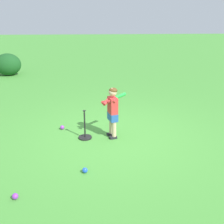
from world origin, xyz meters
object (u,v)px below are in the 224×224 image
child_batter (113,108)px  batting_tee (85,134)px  play_ball_behind_batter (15,196)px  play_ball_center_lawn (62,127)px  play_ball_far_right (85,170)px

child_batter → batting_tee: (-0.58, -0.05, -0.55)m
play_ball_behind_batter → play_ball_center_lawn: bearing=80.6°
play_ball_behind_batter → batting_tee: batting_tee is taller
child_batter → play_ball_center_lawn: bearing=158.8°
play_ball_far_right → batting_tee: bearing=92.0°
play_ball_behind_batter → batting_tee: size_ratio=0.15×
child_batter → batting_tee: 0.80m
play_ball_center_lawn → batting_tee: (0.53, -0.48, 0.06)m
child_batter → batting_tee: bearing=-175.5°
play_ball_far_right → play_ball_center_lawn: size_ratio=0.99×
play_ball_far_right → child_batter: bearing=68.9°
child_batter → play_ball_center_lawn: child_batter is taller
child_batter → play_ball_far_right: 1.61m
batting_tee → child_batter: bearing=4.5°
child_batter → play_ball_far_right: size_ratio=11.71×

